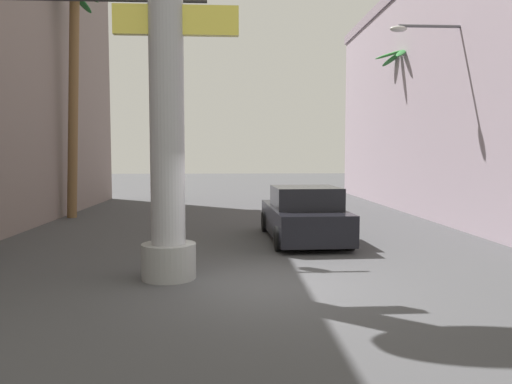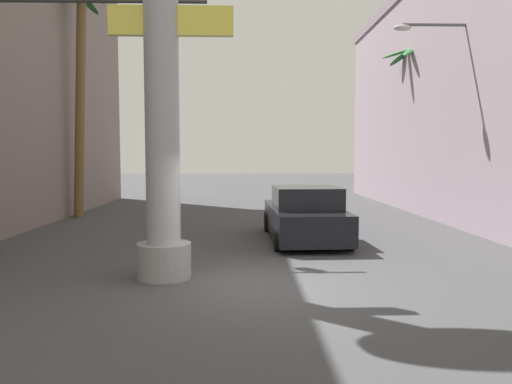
{
  "view_description": "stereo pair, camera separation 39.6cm",
  "coord_description": "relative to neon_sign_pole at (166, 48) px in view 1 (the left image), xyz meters",
  "views": [
    {
      "loc": [
        -0.71,
        -9.16,
        2.45
      ],
      "look_at": [
        0.0,
        4.01,
        1.47
      ],
      "focal_mm": 35.0,
      "sensor_mm": 36.0,
      "label": 1
    },
    {
      "loc": [
        -0.31,
        -9.17,
        2.45
      ],
      "look_at": [
        0.0,
        4.01,
        1.47
      ],
      "focal_mm": 35.0,
      "sensor_mm": 36.0,
      "label": 2
    }
  ],
  "objects": [
    {
      "name": "street_lamp",
      "position": [
        8.48,
        6.23,
        -0.39
      ],
      "size": [
        2.63,
        0.28,
        6.73
      ],
      "color": "#59595E",
      "rests_on": "ground"
    },
    {
      "name": "traffic_light_mast",
      "position": [
        -3.37,
        3.19,
        0.04
      ],
      "size": [
        5.83,
        0.32,
        6.44
      ],
      "color": "#333333",
      "rests_on": "ground"
    },
    {
      "name": "building_right",
      "position": [
        12.76,
        11.18,
        0.49
      ],
      "size": [
        8.37,
        22.22,
        9.97
      ],
      "color": "#9E8C99",
      "rests_on": "ground"
    },
    {
      "name": "palm_tree_mid_right",
      "position": [
        8.89,
        11.83,
        -0.01
      ],
      "size": [
        2.68,
        2.45,
        7.09
      ],
      "color": "brown",
      "rests_on": "ground"
    },
    {
      "name": "ground_plane",
      "position": [
        1.9,
        9.33,
        -4.51
      ],
      "size": [
        91.44,
        91.44,
        0.0
      ],
      "primitive_type": "plane",
      "color": "#424244"
    },
    {
      "name": "neon_sign_pole",
      "position": [
        0.0,
        0.0,
        0.0
      ],
      "size": [
        2.72,
        1.07,
        9.69
      ],
      "color": "#9E9EA3",
      "rests_on": "ground"
    },
    {
      "name": "car_lead",
      "position": [
        3.32,
        4.26,
        -3.81
      ],
      "size": [
        2.19,
        4.7,
        1.56
      ],
      "color": "black",
      "rests_on": "ground"
    },
    {
      "name": "palm_tree_mid_left",
      "position": [
        -4.84,
        10.0,
        0.63
      ],
      "size": [
        2.44,
        2.37,
        8.88
      ],
      "color": "brown",
      "rests_on": "ground"
    }
  ]
}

